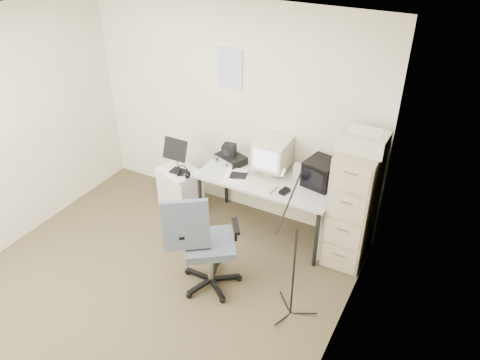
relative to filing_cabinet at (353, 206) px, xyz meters
The scene contains 22 objects.
floor 2.26m from the filing_cabinet, 136.87° to the right, with size 3.60×3.60×0.01m, color #433622.
ceiling 2.85m from the filing_cabinet, 136.87° to the right, with size 3.60×3.60×0.01m, color white.
wall_back 1.72m from the filing_cabinet, 168.55° to the left, with size 3.60×0.02×2.50m, color #EFE6C6.
wall_right 1.61m from the filing_cabinet, 81.54° to the right, with size 0.02×3.60×2.50m, color #EFE6C6.
wall_calendar 1.97m from the filing_cabinet, 169.10° to the left, with size 0.30×0.02×0.44m, color white.
filing_cabinet is the anchor object (origin of this frame).
printer 0.74m from the filing_cabinet, 90.00° to the left, with size 0.46×0.31×0.18m, color beige.
desk 0.99m from the filing_cabinet, behind, with size 1.50×0.70×0.73m, color beige.
crt_monitor 1.01m from the filing_cabinet, behind, with size 0.35×0.37×0.39m, color beige.
crt_tv 0.47m from the filing_cabinet, 164.82° to the left, with size 0.31×0.33×0.28m, color black.
desk_speaker 0.70m from the filing_cabinet, 169.80° to the left, with size 0.09×0.09×0.16m, color beige.
keyboard 1.04m from the filing_cabinet, 167.29° to the right, with size 0.44×0.16×0.02m, color beige.
mouse 0.72m from the filing_cabinet, 161.97° to the right, with size 0.07×0.12×0.04m, color black.
radio_receiver 1.47m from the filing_cabinet, behind, with size 0.33×0.23×0.09m, color black.
radio_speaker 1.50m from the filing_cabinet, behind, with size 0.14×0.13×0.14m, color black.
papers 1.29m from the filing_cabinet, behind, with size 0.22×0.30×0.02m, color white.
pc_tower 0.51m from the filing_cabinet, behind, with size 0.19×0.44×0.41m, color beige.
office_chair 1.52m from the filing_cabinet, 134.99° to the right, with size 0.61×0.61×1.06m, color #525B69.
side_cart 2.09m from the filing_cabinet, behind, with size 0.46×0.37×0.58m, color white.
music_stand 2.05m from the filing_cabinet, behind, with size 0.30×0.16×0.44m, color black.
headphones 1.94m from the filing_cabinet, behind, with size 0.16×0.16×0.03m, color black.
mic_stand 1.08m from the filing_cabinet, 101.27° to the right, with size 0.02×0.02×1.30m, color black.
Camera 1 is at (2.40, -2.52, 3.40)m, focal length 35.00 mm.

